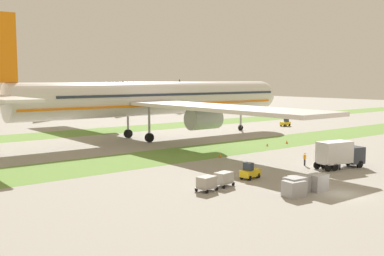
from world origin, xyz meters
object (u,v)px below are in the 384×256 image
object	(u,v)px
cargo_dolly_lead	(224,178)
uld_container_3	(299,184)
uld_container_0	(294,189)
uld_container_1	(295,186)
taxiway_marker_2	(220,155)
airliner	(148,99)
pushback_tractor	(285,123)
baggage_tug	(250,172)
catering_truck	(340,153)
uld_container_2	(317,182)
taxiway_marker_0	(287,142)
taxiway_marker_1	(267,145)
ground_crew_loader	(305,159)
ground_crew_marshaller	(339,162)
cargo_dolly_second	(207,182)

from	to	relation	value
cargo_dolly_lead	uld_container_3	bearing A→B (deg)	22.77
uld_container_0	uld_container_1	distance (m)	0.96
taxiway_marker_2	uld_container_1	bearing A→B (deg)	-112.94
airliner	taxiway_marker_2	xyz separation A→B (m)	(-3.24, -24.27, -7.52)
pushback_tractor	uld_container_3	world-z (taller)	pushback_tractor
baggage_tug	catering_truck	bearing A→B (deg)	68.66
catering_truck	pushback_tractor	xyz separation A→B (m)	(36.76, 39.71, -1.14)
pushback_tractor	uld_container_1	size ratio (longest dim) A/B	1.31
uld_container_2	taxiway_marker_2	distance (m)	22.39
pushback_tractor	taxiway_marker_0	world-z (taller)	pushback_tractor
airliner	cargo_dolly_lead	bearing A→B (deg)	-21.18
cargo_dolly_lead	taxiway_marker_1	xyz separation A→B (m)	(26.42, 17.48, -0.69)
baggage_tug	taxiway_marker_2	distance (m)	15.05
airliner	baggage_tug	size ratio (longest dim) A/B	30.04
pushback_tractor	uld_container_0	size ratio (longest dim) A/B	1.31
taxiway_marker_1	ground_crew_loader	bearing A→B (deg)	-122.15
uld_container_1	taxiway_marker_0	xyz separation A→B (m)	(28.25, 24.48, -0.55)
uld_container_2	uld_container_0	bearing A→B (deg)	-178.95
uld_container_2	taxiway_marker_0	xyz separation A→B (m)	(25.18, 24.92, -0.54)
cargo_dolly_lead	taxiway_marker_0	distance (m)	35.97
ground_crew_loader	baggage_tug	bearing A→B (deg)	136.19
airliner	uld_container_3	world-z (taller)	airliner
ground_crew_marshaller	uld_container_0	distance (m)	16.32
baggage_tug	taxiway_marker_0	world-z (taller)	baggage_tug
ground_crew_loader	taxiway_marker_2	bearing A→B (deg)	61.13
uld_container_0	taxiway_marker_1	world-z (taller)	uld_container_0
airliner	taxiway_marker_1	size ratio (longest dim) A/B	183.76
airliner	catering_truck	distance (m)	40.81
uld_container_3	pushback_tractor	bearing A→B (deg)	41.01
pushback_tractor	cargo_dolly_second	bearing A→B (deg)	124.01
ground_crew_loader	taxiway_marker_1	bearing A→B (deg)	8.27
cargo_dolly_lead	cargo_dolly_second	bearing A→B (deg)	-90.00
ground_crew_loader	taxiway_marker_0	xyz separation A→B (m)	(14.77, 15.32, -0.63)
baggage_tug	taxiway_marker_0	distance (m)	31.26
airliner	taxiway_marker_1	distance (m)	24.76
catering_truck	taxiway_marker_2	xyz separation A→B (m)	(-6.57, 15.97, -1.62)
taxiway_marker_0	uld_container_0	bearing A→B (deg)	-139.29
airliner	uld_container_3	bearing A→B (deg)	-13.07
cargo_dolly_lead	catering_truck	size ratio (longest dim) A/B	0.33
baggage_tug	ground_crew_marshaller	xyz separation A→B (m)	(12.97, -3.32, 0.13)
ground_crew_marshaller	ground_crew_loader	world-z (taller)	same
airliner	baggage_tug	xyz separation A→B (m)	(-10.49, -37.45, -7.04)
airliner	taxiway_marker_0	size ratio (longest dim) A/B	132.25
ground_crew_loader	uld_container_2	size ratio (longest dim) A/B	0.87
ground_crew_marshaller	ground_crew_loader	size ratio (longest dim) A/B	1.00
cargo_dolly_second	uld_container_1	world-z (taller)	uld_container_1
cargo_dolly_lead	uld_container_3	xyz separation A→B (m)	(4.33, -6.75, -0.08)
baggage_tug	ground_crew_marshaller	size ratio (longest dim) A/B	1.60
baggage_tug	pushback_tractor	world-z (taller)	same
ground_crew_loader	uld_container_0	xyz separation A→B (m)	(-14.29, -9.68, -0.15)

